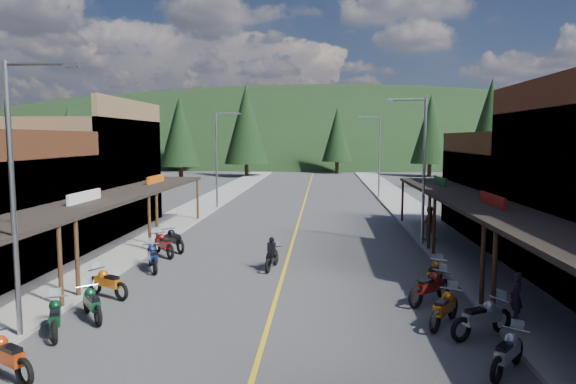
% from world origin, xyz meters
% --- Properties ---
extents(ground, '(220.00, 220.00, 0.00)m').
position_xyz_m(ground, '(0.00, 0.00, 0.00)').
color(ground, '#38383A').
rests_on(ground, ground).
extents(centerline, '(0.15, 90.00, 0.01)m').
position_xyz_m(centerline, '(0.00, 20.00, 0.01)').
color(centerline, gold).
rests_on(centerline, ground).
extents(sidewalk_west, '(3.40, 94.00, 0.15)m').
position_xyz_m(sidewalk_west, '(-8.70, 20.00, 0.07)').
color(sidewalk_west, gray).
rests_on(sidewalk_west, ground).
extents(sidewalk_east, '(3.40, 94.00, 0.15)m').
position_xyz_m(sidewalk_east, '(8.70, 20.00, 0.07)').
color(sidewalk_east, gray).
rests_on(sidewalk_east, ground).
extents(shop_west_3, '(10.90, 10.20, 8.20)m').
position_xyz_m(shop_west_3, '(-13.78, 11.30, 3.52)').
color(shop_west_3, brown).
rests_on(shop_west_3, ground).
extents(shop_east_3, '(10.90, 10.20, 6.20)m').
position_xyz_m(shop_east_3, '(13.75, 11.30, 2.53)').
color(shop_east_3, '#4C2D16').
rests_on(shop_east_3, ground).
extents(streetlight_0, '(2.16, 0.18, 8.00)m').
position_xyz_m(streetlight_0, '(-6.95, -6.00, 4.46)').
color(streetlight_0, gray).
rests_on(streetlight_0, ground).
extents(streetlight_1, '(2.16, 0.18, 8.00)m').
position_xyz_m(streetlight_1, '(-6.95, 22.00, 4.46)').
color(streetlight_1, gray).
rests_on(streetlight_1, ground).
extents(streetlight_2, '(2.16, 0.18, 8.00)m').
position_xyz_m(streetlight_2, '(6.95, 8.00, 4.46)').
color(streetlight_2, gray).
rests_on(streetlight_2, ground).
extents(streetlight_3, '(2.16, 0.18, 8.00)m').
position_xyz_m(streetlight_3, '(6.95, 30.00, 4.46)').
color(streetlight_3, gray).
rests_on(streetlight_3, ground).
extents(ridge_hill, '(310.00, 140.00, 60.00)m').
position_xyz_m(ridge_hill, '(0.00, 135.00, 0.00)').
color(ridge_hill, black).
rests_on(ridge_hill, ground).
extents(pine_0, '(5.04, 5.04, 11.00)m').
position_xyz_m(pine_0, '(-40.00, 62.00, 6.48)').
color(pine_0, black).
rests_on(pine_0, ground).
extents(pine_1, '(5.88, 5.88, 12.50)m').
position_xyz_m(pine_1, '(-24.00, 70.00, 7.24)').
color(pine_1, black).
rests_on(pine_1, ground).
extents(pine_2, '(6.72, 6.72, 14.00)m').
position_xyz_m(pine_2, '(-10.00, 58.00, 7.99)').
color(pine_2, black).
rests_on(pine_2, ground).
extents(pine_3, '(5.04, 5.04, 11.00)m').
position_xyz_m(pine_3, '(4.00, 66.00, 6.48)').
color(pine_3, black).
rests_on(pine_3, ground).
extents(pine_4, '(5.88, 5.88, 12.50)m').
position_xyz_m(pine_4, '(18.00, 60.00, 7.24)').
color(pine_4, black).
rests_on(pine_4, ground).
extents(pine_5, '(6.72, 6.72, 14.00)m').
position_xyz_m(pine_5, '(34.00, 72.00, 7.99)').
color(pine_5, black).
rests_on(pine_5, ground).
extents(pine_7, '(5.88, 5.88, 12.50)m').
position_xyz_m(pine_7, '(-32.00, 76.00, 7.24)').
color(pine_7, black).
rests_on(pine_7, ground).
extents(pine_8, '(4.48, 4.48, 10.00)m').
position_xyz_m(pine_8, '(-22.00, 40.00, 5.98)').
color(pine_8, black).
rests_on(pine_8, ground).
extents(pine_9, '(4.93, 4.93, 10.80)m').
position_xyz_m(pine_9, '(24.00, 45.00, 6.38)').
color(pine_9, black).
rests_on(pine_9, ground).
extents(pine_10, '(5.38, 5.38, 11.60)m').
position_xyz_m(pine_10, '(-18.00, 50.00, 6.78)').
color(pine_10, black).
rests_on(pine_10, ground).
extents(pine_11, '(5.82, 5.82, 12.40)m').
position_xyz_m(pine_11, '(20.00, 38.00, 7.19)').
color(pine_11, black).
rests_on(pine_11, ground).
extents(bike_west_4, '(2.26, 1.73, 1.25)m').
position_xyz_m(bike_west_4, '(-5.98, -8.38, 0.63)').
color(bike_west_4, '#C2380D').
rests_on(bike_west_4, ground).
extents(bike_west_5, '(1.58, 2.21, 1.21)m').
position_xyz_m(bike_west_5, '(-6.24, -5.58, 0.61)').
color(bike_west_5, '#0B391C').
rests_on(bike_west_5, ground).
extents(bike_west_6, '(1.83, 2.08, 1.19)m').
position_xyz_m(bike_west_6, '(-5.73, -4.24, 0.60)').
color(bike_west_6, '#0D4225').
rests_on(bike_west_6, ground).
extents(bike_west_7, '(2.19, 1.65, 1.21)m').
position_xyz_m(bike_west_7, '(-6.21, -1.93, 0.60)').
color(bike_west_7, '#CA690E').
rests_on(bike_west_7, ground).
extents(bike_west_8, '(1.66, 2.39, 1.31)m').
position_xyz_m(bike_west_8, '(-5.84, 2.01, 0.65)').
color(bike_west_8, navy).
rests_on(bike_west_8, ground).
extents(bike_west_9, '(2.09, 2.27, 1.33)m').
position_xyz_m(bike_west_9, '(-6.22, 4.74, 0.66)').
color(bike_west_9, maroon).
rests_on(bike_west_9, ground).
extents(bike_west_10, '(2.10, 2.26, 1.32)m').
position_xyz_m(bike_west_10, '(-6.05, 5.92, 0.66)').
color(bike_west_10, black).
rests_on(bike_west_10, ground).
extents(bike_east_4, '(1.80, 2.05, 1.18)m').
position_xyz_m(bike_east_4, '(6.32, -7.26, 0.59)').
color(bike_east_4, '#A8A7AD').
rests_on(bike_east_4, ground).
extents(bike_east_5, '(2.36, 1.79, 1.30)m').
position_xyz_m(bike_east_5, '(6.40, -4.92, 0.65)').
color(bike_east_5, '#98979C').
rests_on(bike_east_5, ground).
extents(bike_east_6, '(1.80, 2.24, 1.25)m').
position_xyz_m(bike_east_6, '(5.51, -4.02, 0.63)').
color(bike_east_6, '#AC550C').
rests_on(bike_east_6, ground).
extents(bike_east_7, '(2.18, 2.09, 1.30)m').
position_xyz_m(bike_east_7, '(5.53, -1.81, 0.65)').
color(bike_east_7, maroon).
rests_on(bike_east_7, ground).
extents(bike_east_8, '(1.55, 2.20, 1.20)m').
position_xyz_m(bike_east_8, '(6.11, 0.19, 0.60)').
color(bike_east_8, '#A45E0B').
rests_on(bike_east_8, ground).
extents(rider_on_bike, '(0.95, 2.07, 1.52)m').
position_xyz_m(rider_on_bike, '(-0.56, 2.55, 0.61)').
color(rider_on_bike, black).
rests_on(rider_on_bike, ground).
extents(pedestrian_east_a, '(0.39, 0.58, 1.57)m').
position_xyz_m(pedestrian_east_a, '(7.75, -3.80, 0.93)').
color(pedestrian_east_a, '#281E2D').
rests_on(pedestrian_east_a, sidewalk_east).
extents(pedestrian_east_b, '(0.97, 0.60, 1.92)m').
position_xyz_m(pedestrian_east_b, '(7.63, 9.01, 1.11)').
color(pedestrian_east_b, brown).
rests_on(pedestrian_east_b, sidewalk_east).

